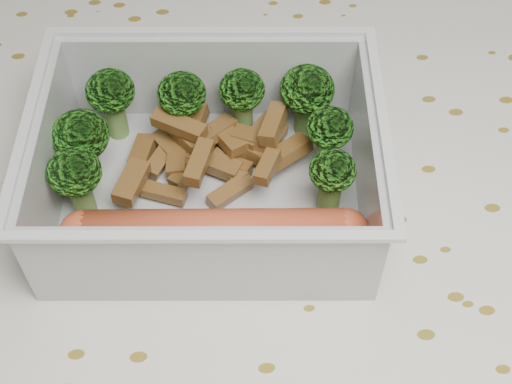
{
  "coord_description": "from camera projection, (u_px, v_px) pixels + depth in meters",
  "views": [
    {
      "loc": [
        -0.03,
        -0.24,
        1.1
      ],
      "look_at": [
        -0.0,
        0.0,
        0.78
      ],
      "focal_mm": 50.0,
      "sensor_mm": 36.0,
      "label": 1
    }
  ],
  "objects": [
    {
      "name": "lunch_container",
      "position": [
        209.0,
        173.0,
        0.42
      ],
      "size": [
        0.21,
        0.17,
        0.07
      ],
      "color": "silver",
      "rests_on": "tablecloth"
    },
    {
      "name": "meat_pile",
      "position": [
        216.0,
        151.0,
        0.44
      ],
      "size": [
        0.12,
        0.07,
        0.03
      ],
      "color": "brown",
      "rests_on": "lunch_container"
    },
    {
      "name": "broccoli_florets",
      "position": [
        200.0,
        123.0,
        0.42
      ],
      "size": [
        0.18,
        0.1,
        0.05
      ],
      "color": "#608C3F",
      "rests_on": "lunch_container"
    },
    {
      "name": "sausage",
      "position": [
        214.0,
        234.0,
        0.39
      ],
      "size": [
        0.17,
        0.04,
        0.03
      ],
      "color": "#C54D2C",
      "rests_on": "lunch_container"
    },
    {
      "name": "dining_table",
      "position": [
        263.0,
        295.0,
        0.5
      ],
      "size": [
        1.4,
        0.9,
        0.75
      ],
      "color": "brown",
      "rests_on": "ground"
    },
    {
      "name": "tablecloth",
      "position": [
        263.0,
        256.0,
        0.46
      ],
      "size": [
        1.46,
        0.96,
        0.19
      ],
      "color": "silver",
      "rests_on": "dining_table"
    }
  ]
}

